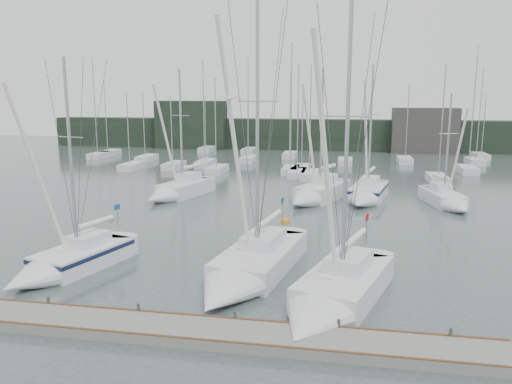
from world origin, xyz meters
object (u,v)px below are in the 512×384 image
sailboat_mid_d (366,195)px  buoy_c (111,220)px  sailboat_near_center (245,273)px  sailboat_mid_c (314,195)px  sailboat_mid_e (449,202)px  sailboat_near_right (331,299)px  buoy_b (285,222)px  sailboat_near_left (62,265)px  sailboat_mid_b (175,192)px

sailboat_mid_d → buoy_c: size_ratio=26.63×
sailboat_mid_d → sailboat_near_center: bearing=-95.8°
sailboat_mid_c → sailboat_mid_e: bearing=20.1°
sailboat_near_right → sailboat_mid_e: size_ratio=1.40×
sailboat_near_center → sailboat_mid_d: 21.13m
sailboat_near_right → buoy_b: 15.13m
buoy_b → sailboat_mid_c: bearing=77.4°
sailboat_near_left → sailboat_mid_c: (11.44, 19.91, 0.10)m
sailboat_near_right → sailboat_mid_d: 22.76m
sailboat_mid_c → sailboat_near_center: bearing=-74.8°
sailboat_mid_b → sailboat_mid_d: 16.58m
sailboat_near_center → sailboat_mid_b: sailboat_near_center is taller
sailboat_mid_e → buoy_c: 26.56m
sailboat_mid_d → buoy_c: (-18.54, -9.68, -0.60)m
sailboat_near_left → sailboat_near_right: bearing=7.3°
sailboat_mid_b → buoy_b: sailboat_mid_b is taller
sailboat_mid_c → sailboat_near_right: bearing=-63.1°
sailboat_near_left → sailboat_mid_c: size_ratio=0.98×
buoy_c → sailboat_mid_b: bearing=76.4°
sailboat_mid_c → sailboat_mid_b: bearing=-155.9°
sailboat_mid_c → buoy_c: size_ratio=25.88×
sailboat_mid_e → sailboat_near_right: bearing=-124.5°
sailboat_mid_b → sailboat_mid_c: (12.22, 0.58, 0.04)m
sailboat_near_center → sailboat_near_right: bearing=-21.1°
sailboat_mid_b → buoy_c: sailboat_mid_b is taller
sailboat_mid_e → sailboat_mid_d: bearing=158.9°
sailboat_near_center → sailboat_mid_c: 19.52m
buoy_b → sailboat_near_left: bearing=-127.8°
sailboat_mid_c → sailboat_mid_e: size_ratio=1.21×
sailboat_mid_d → sailboat_mid_e: (6.55, -0.98, -0.10)m
sailboat_near_right → sailboat_mid_e: sailboat_near_right is taller
sailboat_near_right → sailboat_mid_b: bearing=141.4°
sailboat_mid_d → sailboat_mid_e: size_ratio=1.25×
sailboat_near_left → sailboat_near_center: 9.36m
sailboat_mid_e → buoy_b: (-12.48, -7.02, -0.50)m
sailboat_mid_b → sailboat_mid_c: sailboat_mid_b is taller
sailboat_mid_d → buoy_b: bearing=-114.7°
sailboat_near_left → sailboat_mid_b: size_ratio=0.97×
sailboat_near_left → sailboat_mid_c: 22.96m
sailboat_near_center → sailboat_mid_c: (2.09, 19.41, 0.09)m
sailboat_mid_b → sailboat_mid_d: sailboat_mid_d is taller
sailboat_mid_d → buoy_c: bearing=-140.6°
sailboat_mid_c → buoy_c: sailboat_mid_c is taller
sailboat_near_center → sailboat_mid_d: bearing=82.1°
sailboat_near_left → sailboat_near_right: sailboat_near_right is taller
sailboat_mid_d → buoy_b: sailboat_mid_d is taller
sailboat_near_left → sailboat_mid_e: (22.29, 19.66, -0.03)m
sailboat_mid_d → sailboat_mid_c: bearing=-158.4°
buoy_b → sailboat_near_right: bearing=-75.7°
sailboat_near_center → sailboat_mid_b: bearing=128.0°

